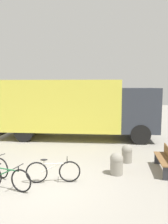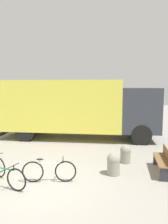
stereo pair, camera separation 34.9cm
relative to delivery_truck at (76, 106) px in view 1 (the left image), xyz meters
name	(u,v)px [view 1 (the left image)]	position (x,y,z in m)	size (l,w,h in m)	color
ground_plane	(41,186)	(0.89, -6.02, -1.79)	(60.00, 60.00, 0.00)	gray
delivery_truck	(76,106)	(0.00, 0.00, 0.00)	(8.84, 4.09, 3.22)	#EAE04C
park_bench	(166,159)	(4.47, -3.83, -1.35)	(0.61, 1.61, 0.80)	brown
bicycle_middle	(6,177)	(0.05, -6.46, -1.44)	(1.65, 0.44, 0.74)	black
bicycle_far	(53,171)	(1.14, -5.69, -1.44)	(1.56, 0.66, 0.74)	black
bollard_near_bench	(117,163)	(2.89, -4.53, -1.41)	(0.44, 0.44, 0.74)	gray
bollard_far_bench	(127,153)	(3.12, -3.27, -1.44)	(0.41, 0.41, 0.68)	gray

